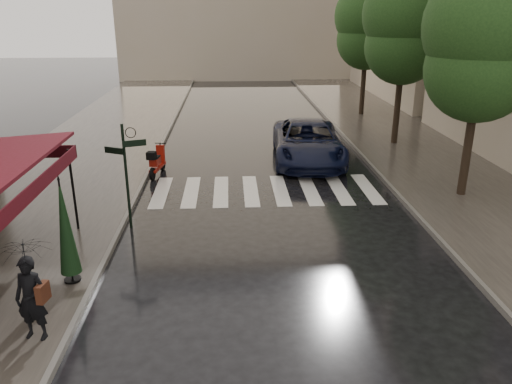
{
  "coord_description": "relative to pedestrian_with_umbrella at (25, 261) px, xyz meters",
  "views": [
    {
      "loc": [
        1.75,
        -10.59,
        6.01
      ],
      "look_at": [
        2.43,
        2.03,
        1.4
      ],
      "focal_mm": 35.0,
      "sensor_mm": 36.0,
      "label": 1
    }
  ],
  "objects": [
    {
      "name": "sidewalk_near",
      "position": [
        -2.5,
        14.35,
        -1.7
      ],
      "size": [
        6.0,
        60.0,
        0.12
      ],
      "primitive_type": "cube",
      "color": "#38332D",
      "rests_on": "ground"
    },
    {
      "name": "sidewalk_far",
      "position": [
        12.25,
        14.35,
        -1.7
      ],
      "size": [
        5.5,
        60.0,
        0.12
      ],
      "primitive_type": "cube",
      "color": "#38332D",
      "rests_on": "ground"
    },
    {
      "name": "ground",
      "position": [
        2.0,
        2.35,
        -1.76
      ],
      "size": [
        120.0,
        120.0,
        0.0
      ],
      "primitive_type": "plane",
      "color": "black",
      "rests_on": "ground"
    },
    {
      "name": "parasol_back",
      "position": [
        0.04,
        2.13,
        -0.28
      ],
      "size": [
        0.47,
        0.47,
        2.52
      ],
      "color": "black",
      "rests_on": "sidewalk_near"
    },
    {
      "name": "parked_car",
      "position": [
        7.0,
        11.92,
        -0.92
      ],
      "size": [
        3.12,
        6.16,
        1.67
      ],
      "primitive_type": "imported",
      "rotation": [
        0.0,
        0.0,
        -0.06
      ],
      "color": "black",
      "rests_on": "ground"
    },
    {
      "name": "pedestrian_with_umbrella",
      "position": [
        0.0,
        0.0,
        0.0
      ],
      "size": [
        1.17,
        1.18,
        2.47
      ],
      "rotation": [
        0.0,
        0.0,
        -0.18
      ],
      "color": "black",
      "rests_on": "sidewalk_near"
    },
    {
      "name": "tree_far",
      "position": [
        11.7,
        21.35,
        3.7
      ],
      "size": [
        3.8,
        3.8,
        8.16
      ],
      "color": "black",
      "rests_on": "sidewalk_far"
    },
    {
      "name": "tree_mid",
      "position": [
        11.5,
        14.35,
        3.83
      ],
      "size": [
        3.8,
        3.8,
        8.34
      ],
      "color": "black",
      "rests_on": "sidewalk_far"
    },
    {
      "name": "curb_near",
      "position": [
        0.55,
        14.35,
        -1.68
      ],
      "size": [
        0.12,
        60.0,
        0.16
      ],
      "primitive_type": "cube",
      "color": "#595651",
      "rests_on": "ground"
    },
    {
      "name": "signpost",
      "position": [
        0.8,
        5.35,
        0.07
      ],
      "size": [
        1.17,
        0.29,
        3.1
      ],
      "color": "black",
      "rests_on": "ground"
    },
    {
      "name": "scooter",
      "position": [
        0.92,
        10.27,
        -1.23
      ],
      "size": [
        0.62,
        1.72,
        1.14
      ],
      "rotation": [
        0.0,
        0.0,
        -0.18
      ],
      "color": "black",
      "rests_on": "ground"
    },
    {
      "name": "curb_far",
      "position": [
        9.45,
        14.35,
        -1.68
      ],
      "size": [
        0.12,
        60.0,
        0.16
      ],
      "primitive_type": "cube",
      "color": "#595651",
      "rests_on": "ground"
    },
    {
      "name": "crosswalk",
      "position": [
        4.97,
        8.35,
        -1.75
      ],
      "size": [
        7.85,
        3.2,
        0.01
      ],
      "color": "silver",
      "rests_on": "ground"
    },
    {
      "name": "tree_near",
      "position": [
        11.6,
        7.35,
        3.56
      ],
      "size": [
        3.8,
        3.8,
        7.99
      ],
      "color": "black",
      "rests_on": "sidewalk_far"
    }
  ]
}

